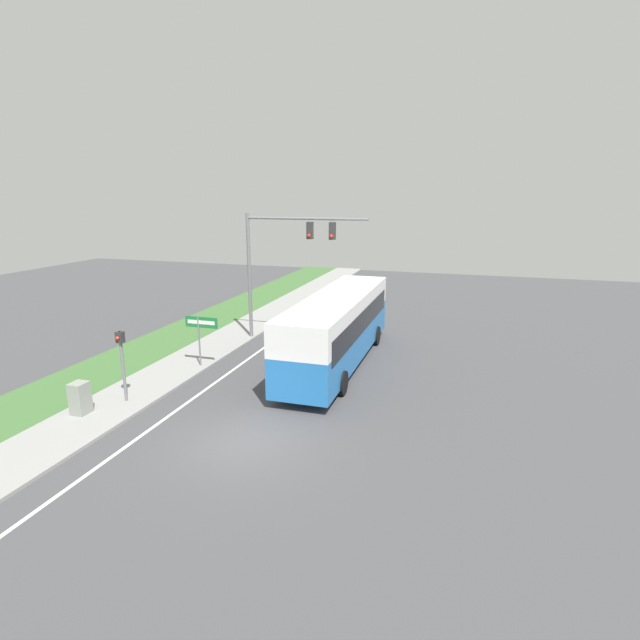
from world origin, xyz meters
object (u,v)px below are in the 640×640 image
at_px(signal_gantry, 282,252).
at_px(utility_cabinet, 80,398).
at_px(bus, 338,324).
at_px(pedestrian_signal, 122,355).
at_px(street_sign, 201,330).

xyz_separation_m(signal_gantry, utility_cabinet, (-3.68, -11.56, -4.37)).
distance_m(bus, pedestrian_signal, 9.90).
relative_size(signal_gantry, utility_cabinet, 5.84).
distance_m(pedestrian_signal, utility_cabinet, 2.16).
distance_m(pedestrian_signal, street_sign, 4.71).
xyz_separation_m(signal_gantry, street_sign, (-2.08, -5.41, -3.18)).
relative_size(bus, utility_cabinet, 9.92).
height_order(signal_gantry, street_sign, signal_gantry).
bearing_deg(signal_gantry, pedestrian_signal, -105.80).
height_order(pedestrian_signal, street_sign, pedestrian_signal).
xyz_separation_m(bus, pedestrian_signal, (-6.84, -7.16, 0.02)).
xyz_separation_m(pedestrian_signal, street_sign, (0.76, 4.65, -0.12)).
bearing_deg(utility_cabinet, pedestrian_signal, 60.98).
relative_size(pedestrian_signal, street_sign, 1.15).
distance_m(signal_gantry, pedestrian_signal, 10.89).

